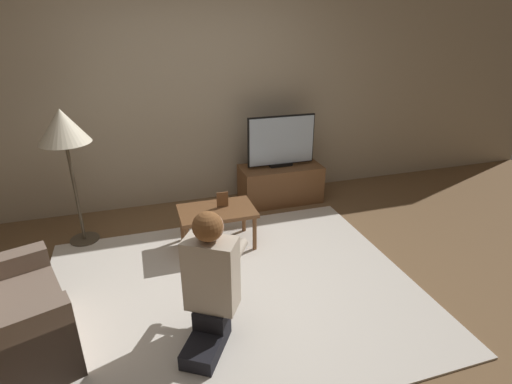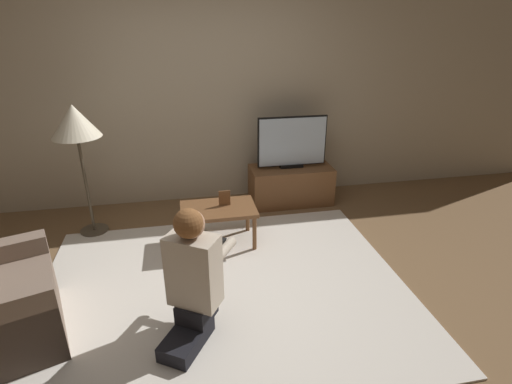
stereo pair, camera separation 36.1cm
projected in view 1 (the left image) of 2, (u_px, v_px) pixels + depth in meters
name	position (u px, v px, depth m)	size (l,w,h in m)	color
ground_plane	(233.00, 292.00, 3.27)	(10.00, 10.00, 0.00)	brown
wall_back	(187.00, 92.00, 4.43)	(10.00, 0.06, 2.60)	tan
rug	(233.00, 291.00, 3.26)	(2.98, 2.40, 0.02)	silver
tv_stand	(280.00, 184.00, 4.80)	(0.96, 0.44, 0.45)	brown
tv	(281.00, 141.00, 4.59)	(0.81, 0.08, 0.60)	black
coffee_table	(217.00, 214.00, 3.79)	(0.71, 0.46, 0.40)	brown
floor_lamp	(63.00, 131.00, 3.55)	(0.45, 0.45, 1.33)	#4C4233
person_kneeling	(211.00, 278.00, 2.61)	(0.61, 0.78, 0.97)	black
picture_frame	(222.00, 200.00, 3.79)	(0.11, 0.01, 0.15)	brown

